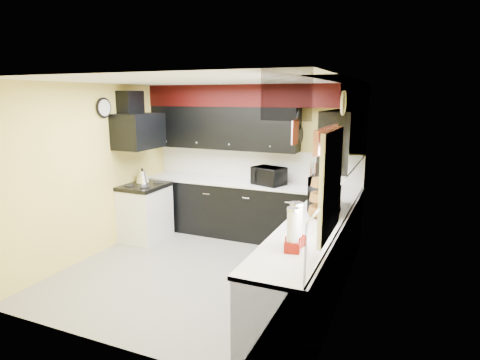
{
  "coord_description": "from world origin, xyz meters",
  "views": [
    {
      "loc": [
        2.42,
        -4.44,
        2.31
      ],
      "look_at": [
        0.24,
        0.64,
        1.16
      ],
      "focal_mm": 30.0,
      "sensor_mm": 36.0,
      "label": 1
    }
  ],
  "objects_px": {
    "microwave": "(324,194)",
    "kettle": "(142,177)",
    "utensil_crock": "(313,182)",
    "toaster_oven": "(269,176)",
    "knife_block": "(315,181)"
  },
  "relations": [
    {
      "from": "microwave",
      "to": "knife_block",
      "type": "xyz_separation_m",
      "value": [
        -0.35,
        1.08,
        -0.06
      ]
    },
    {
      "from": "microwave",
      "to": "utensil_crock",
      "type": "xyz_separation_m",
      "value": [
        -0.38,
        1.06,
        -0.08
      ]
    },
    {
      "from": "toaster_oven",
      "to": "knife_block",
      "type": "xyz_separation_m",
      "value": [
        0.72,
        0.1,
        -0.04
      ]
    },
    {
      "from": "utensil_crock",
      "to": "knife_block",
      "type": "relative_size",
      "value": 0.81
    },
    {
      "from": "toaster_oven",
      "to": "microwave",
      "type": "xyz_separation_m",
      "value": [
        1.08,
        -0.98,
        0.02
      ]
    },
    {
      "from": "toaster_oven",
      "to": "utensil_crock",
      "type": "height_order",
      "value": "toaster_oven"
    },
    {
      "from": "kettle",
      "to": "utensil_crock",
      "type": "bearing_deg",
      "value": 13.64
    },
    {
      "from": "microwave",
      "to": "kettle",
      "type": "bearing_deg",
      "value": 68.8
    },
    {
      "from": "utensil_crock",
      "to": "knife_block",
      "type": "xyz_separation_m",
      "value": [
        0.03,
        0.03,
        0.02
      ]
    },
    {
      "from": "toaster_oven",
      "to": "knife_block",
      "type": "relative_size",
      "value": 2.44
    },
    {
      "from": "microwave",
      "to": "toaster_oven",
      "type": "bearing_deg",
      "value": 33.86
    },
    {
      "from": "utensil_crock",
      "to": "knife_block",
      "type": "height_order",
      "value": "knife_block"
    },
    {
      "from": "microwave",
      "to": "kettle",
      "type": "xyz_separation_m",
      "value": [
        -3.07,
        0.4,
        -0.09
      ]
    },
    {
      "from": "toaster_oven",
      "to": "microwave",
      "type": "bearing_deg",
      "value": -22.87
    },
    {
      "from": "microwave",
      "to": "utensil_crock",
      "type": "distance_m",
      "value": 1.13
    }
  ]
}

